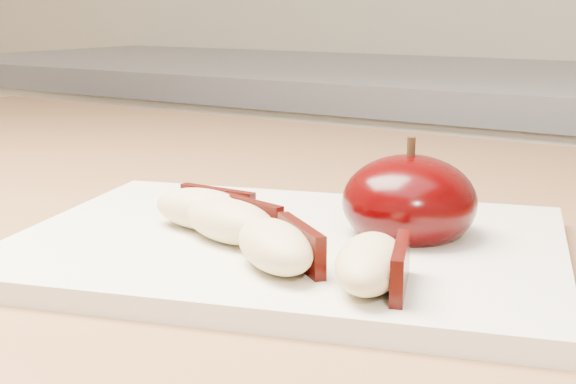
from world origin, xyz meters
The scene contains 6 objects.
cutting_board centered at (-0.02, 0.37, 0.91)m, with size 0.30×0.22×0.01m, color silver.
apple_half centered at (0.04, 0.41, 0.93)m, with size 0.10×0.10×0.06m.
apple_wedge_a centered at (-0.07, 0.36, 0.92)m, with size 0.06×0.03×0.02m.
apple_wedge_b centered at (-0.04, 0.34, 0.92)m, with size 0.07×0.04×0.02m.
apple_wedge_c centered at (0.01, 0.32, 0.92)m, with size 0.07×0.06×0.02m.
apple_wedge_d centered at (0.06, 0.32, 0.92)m, with size 0.05×0.07×0.02m.
Camera 1 is at (0.21, 0.01, 1.04)m, focal length 50.00 mm.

